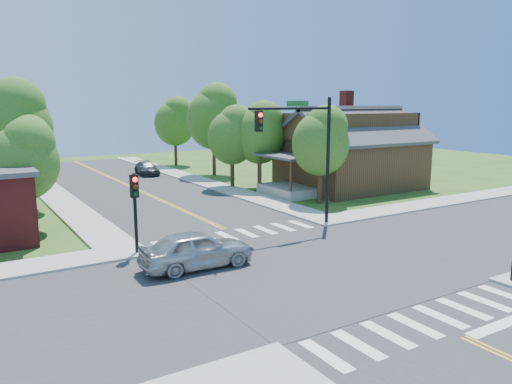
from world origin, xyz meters
TOP-DOWN VIEW (x-y plane):
  - ground at (0.00, 0.00)m, footprint 100.00×100.00m
  - road_ns at (0.00, 0.00)m, footprint 10.00×90.00m
  - road_ew at (0.00, 0.00)m, footprint 90.00×10.00m
  - intersection_patch at (0.00, 0.00)m, footprint 10.20×10.20m
  - sidewalk_ne at (15.82, 15.82)m, footprint 40.00×40.00m
  - crosswalk_north at (0.00, 6.20)m, footprint 8.85×2.00m
  - crosswalk_south at (0.00, -6.20)m, footprint 8.85×2.00m
  - centerline at (0.00, 0.00)m, footprint 0.30×90.00m
  - signal_mast_ne at (3.91, 5.59)m, footprint 5.30×0.42m
  - signal_pole_nw at (-5.60, 5.58)m, footprint 0.34×0.42m
  - house_ne at (15.11, 14.23)m, footprint 13.05×8.80m
  - tree_e_a at (9.19, 10.54)m, footprint 3.98×3.78m
  - tree_e_b at (8.82, 17.76)m, footprint 4.16×3.95m
  - tree_e_c at (9.06, 26.31)m, footprint 5.14×4.88m
  - tree_e_d at (8.91, 35.31)m, footprint 4.47×4.24m
  - tree_w_a at (-9.12, 12.75)m, footprint 3.63×3.45m
  - tree_w_b at (-8.79, 19.92)m, footprint 5.02×4.77m
  - tree_w_c at (-8.57, 27.92)m, footprint 4.30×4.08m
  - tree_house at (7.06, 19.16)m, footprint 3.96×3.77m
  - tree_bldg at (-8.39, 18.04)m, footprint 3.63×3.45m
  - car_silver at (-4.08, 2.44)m, footprint 2.12×4.84m
  - car_dgrey at (3.50, 29.86)m, footprint 2.54×4.56m

SIDE VIEW (x-z plane):
  - ground at x=0.00m, z-range 0.00..0.00m
  - intersection_patch at x=0.00m, z-range -0.03..0.03m
  - road_ns at x=0.00m, z-range 0.00..0.04m
  - road_ew at x=0.00m, z-range 0.01..0.04m
  - crosswalk_north at x=0.00m, z-range 0.04..0.05m
  - crosswalk_south at x=0.00m, z-range 0.04..0.05m
  - centerline at x=0.00m, z-range 0.04..0.05m
  - sidewalk_ne at x=15.82m, z-range 0.00..0.14m
  - car_dgrey at x=3.50m, z-range 0.00..1.23m
  - car_silver at x=-4.08m, z-range 0.00..1.62m
  - signal_pole_nw at x=-5.60m, z-range 0.76..4.56m
  - house_ne at x=15.11m, z-range -0.23..6.88m
  - tree_bldg at x=-8.39m, z-range 0.95..7.13m
  - tree_w_a at x=-9.12m, z-range 0.95..7.13m
  - tree_house at x=7.06m, z-range 1.04..7.78m
  - tree_e_a at x=9.19m, z-range 1.05..7.82m
  - tree_e_b at x=8.82m, z-range 1.10..8.17m
  - tree_w_c at x=-8.57m, z-range 1.13..8.44m
  - signal_mast_ne at x=3.91m, z-range 1.25..8.45m
  - tree_e_d at x=8.91m, z-range 1.18..8.77m
  - tree_w_b at x=-8.79m, z-range 1.33..9.86m
  - tree_e_c at x=9.06m, z-range 1.36..10.09m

